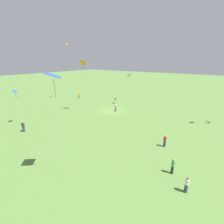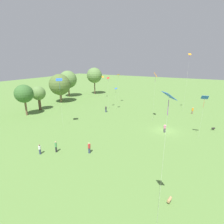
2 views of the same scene
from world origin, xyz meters
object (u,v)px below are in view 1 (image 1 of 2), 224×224
person_3 (79,95)px  kite_7 (83,64)px  person_2 (116,108)px  dog_1 (115,99)px  person_5 (23,127)px  kite_2 (129,76)px  kite_3 (67,49)px  dog_0 (208,121)px  kite_4 (15,93)px  person_0 (187,185)px  kite_5 (53,78)px  person_1 (165,141)px  person_4 (173,166)px

person_3 → kite_7: 16.94m
person_2 → dog_1: size_ratio=2.33×
person_5 → kite_2: kite_2 is taller
kite_3 → dog_1: bearing=-30.0°
person_3 → dog_0: bearing=68.7°
kite_4 → person_5: bearing=-41.2°
person_0 → kite_5: 15.16m
person_1 → kite_2: size_ratio=0.22×
kite_3 → person_2: bearing=-67.9°
kite_4 → kite_5: (-18.19, 3.90, 4.09)m
kite_4 → kite_7: size_ratio=0.56×
person_4 → dog_0: 18.47m
kite_3 → dog_0: size_ratio=19.51×
dog_0 → person_1: bearing=172.5°
person_1 → person_4: bearing=117.5°
kite_2 → kite_3: kite_3 is taller
dog_0 → dog_1: bearing=91.0°
person_1 → person_0: bearing=123.2°
person_2 → dog_1: bearing=169.8°
person_1 → kite_5: kite_5 is taller
dog_0 → kite_3: bearing=105.8°
person_1 → dog_0: 14.14m
person_5 → dog_1: 26.99m
person_1 → kite_5: 16.57m
person_3 → kite_2: 18.10m
person_1 → kite_7: (20.11, -4.53, 10.02)m
dog_1 → dog_0: bearing=129.9°
kite_7 → person_0: bearing=-172.1°
person_1 → person_3: (31.18, -12.57, 0.03)m
person_5 → kite_4: 6.54m
person_0 → person_1: 7.82m
person_1 → kite_3: size_ratio=0.11×
kite_2 → dog_0: kite_2 is taller
person_1 → person_2: size_ratio=1.03×
person_1 → person_2: person_1 is taller
person_1 → kite_3: 36.09m
kite_4 → dog_1: 26.66m
person_5 → dog_0: 34.20m
person_3 → person_1: bearing=45.3°
person_1 → person_4: 5.44m
person_3 → person_5: size_ratio=1.03×
person_1 → kite_3: (31.85, -10.06, 13.67)m
person_2 → dog_0: person_2 is taller
person_2 → kite_4: kite_4 is taller
person_2 → person_1: bearing=13.8°
person_2 → person_3: bearing=-147.9°
person_4 → dog_1: (22.88, -22.49, -0.56)m
person_0 → person_2: bearing=-70.9°
person_4 → kite_3: (34.21, -14.97, 13.59)m
person_2 → dog_1: person_2 is taller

